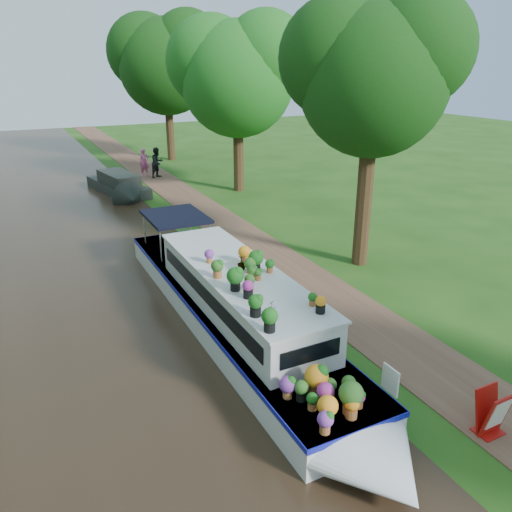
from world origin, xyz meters
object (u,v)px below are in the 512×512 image
Objects in this scene: sandwich_board at (492,414)px; second_boat at (119,185)px; pedestrian_pink at (144,163)px; pedestrian_dark at (157,162)px; plant_boat at (239,306)px.

second_boat is at bearing 95.08° from sandwich_board.
pedestrian_dark is at bearing -51.38° from pedestrian_pink.
plant_boat reaches higher than second_boat.
pedestrian_dark is (0.66, -0.66, 0.06)m from pedestrian_pink.
pedestrian_dark reaches higher than second_boat.
plant_boat reaches higher than sandwich_board.
sandwich_board is 0.55× the size of pedestrian_pink.
pedestrian_pink is 0.93× the size of pedestrian_dark.
pedestrian_pink is at bearing 81.99° from plant_boat.
pedestrian_pink is (2.91, 20.70, 0.05)m from plant_boat.
pedestrian_pink is at bearing 47.08° from second_boat.
second_boat is (0.50, 17.01, -0.38)m from plant_boat.
second_boat is 6.52× the size of sandwich_board.
pedestrian_dark reaches higher than sandwich_board.
second_boat is 22.78m from sandwich_board.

